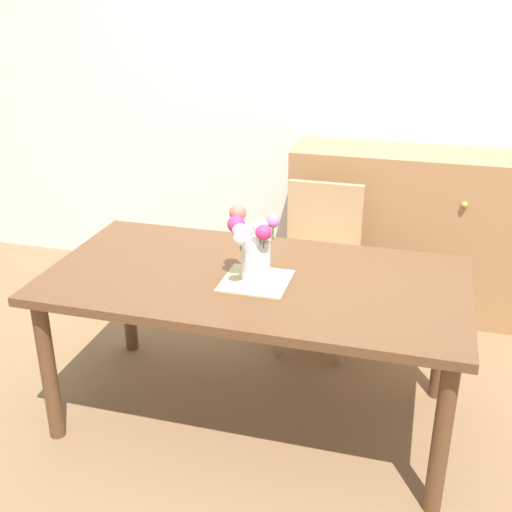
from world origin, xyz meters
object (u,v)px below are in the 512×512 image
at_px(dining_table, 255,293).
at_px(flower_vase, 253,243).
at_px(chair_far, 320,254).
at_px(dresser, 407,232).

bearing_deg(dining_table, flower_vase, -85.10).
bearing_deg(flower_vase, chair_far, 80.56).
height_order(chair_far, flower_vase, flower_vase).
xyz_separation_m(dining_table, flower_vase, (0.00, -0.05, 0.26)).
distance_m(dresser, flower_vase, 1.56).
relative_size(chair_far, dresser, 0.64).
bearing_deg(chair_far, dresser, -130.39).
bearing_deg(flower_vase, dining_table, 94.90).
height_order(chair_far, dresser, dresser).
bearing_deg(flower_vase, dresser, 67.03).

